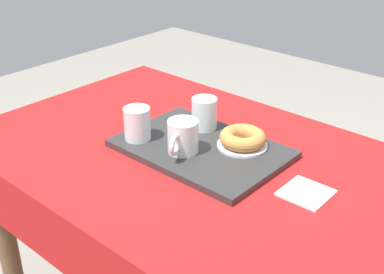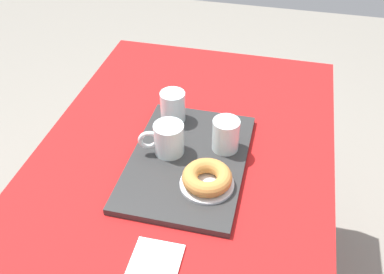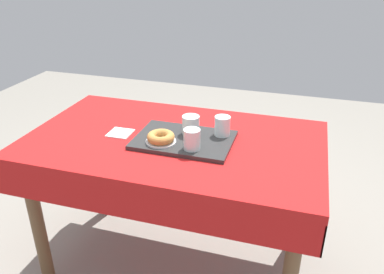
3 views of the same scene
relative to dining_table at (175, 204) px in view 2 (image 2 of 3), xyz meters
name	(u,v)px [view 2 (image 2 of 3)]	position (x,y,z in m)	size (l,w,h in m)	color
dining_table	(175,204)	(0.00, 0.00, 0.00)	(1.38, 0.81, 0.78)	red
serving_tray	(188,161)	(-0.06, 0.02, 0.11)	(0.44, 0.30, 0.02)	#2D2D2D
tea_mug_left	(168,140)	(-0.07, -0.04, 0.16)	(0.08, 0.12, 0.09)	silver
water_glass_near	(173,107)	(-0.22, -0.06, 0.16)	(0.07, 0.07, 0.09)	silver
water_glass_far	(226,136)	(-0.12, 0.11, 0.16)	(0.07, 0.07, 0.09)	silver
donut_plate_left	(207,184)	(0.03, 0.09, 0.13)	(0.14, 0.14, 0.01)	silver
sugar_donut_left	(207,177)	(0.03, 0.09, 0.15)	(0.12, 0.12, 0.04)	#BC7F3D
paper_napkin	(155,261)	(0.26, 0.03, 0.11)	(0.11, 0.11, 0.01)	white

